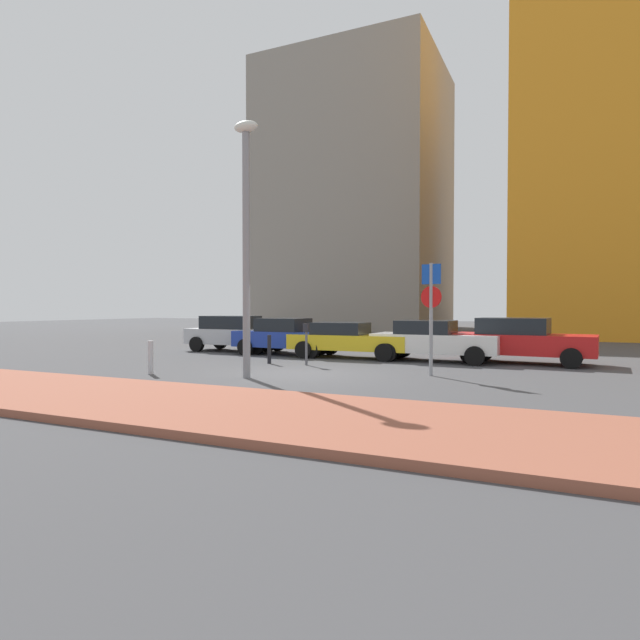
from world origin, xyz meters
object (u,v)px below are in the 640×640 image
object	(u,v)px
parked_car_blue	(287,336)
parked_car_red	(520,340)
street_lamp	(246,227)
parking_sign_post	(431,305)
traffic_bollard_near	(151,357)
traffic_bollard_mid	(269,349)
parking_meter	(306,338)
parked_car_yellow	(348,339)
parked_car_white	(434,340)
parked_car_silver	(236,333)

from	to	relation	value
parked_car_blue	parked_car_red	world-z (taller)	parked_car_red
street_lamp	parking_sign_post	bearing A→B (deg)	30.00
parking_sign_post	traffic_bollard_near	world-z (taller)	parking_sign_post
street_lamp	traffic_bollard_mid	distance (m)	5.04
street_lamp	parked_car_red	bearing A→B (deg)	47.68
parking_meter	traffic_bollard_near	xyz separation A→B (m)	(-2.96, -3.92, -0.42)
parked_car_yellow	parked_car_red	size ratio (longest dim) A/B	0.98
parked_car_blue	parking_sign_post	distance (m)	7.82
traffic_bollard_near	parked_car_white	bearing A→B (deg)	46.96
street_lamp	parked_car_yellow	bearing A→B (deg)	86.45
parked_car_silver	parked_car_red	size ratio (longest dim) A/B	0.95
parked_car_blue	traffic_bollard_near	size ratio (longest dim) A/B	4.60
parked_car_white	traffic_bollard_near	bearing A→B (deg)	-133.04
parked_car_yellow	parked_car_white	size ratio (longest dim) A/B	1.04
parked_car_yellow	traffic_bollard_mid	world-z (taller)	parked_car_yellow
parking_meter	traffic_bollard_near	size ratio (longest dim) A/B	1.45
parked_car_blue	traffic_bollard_mid	world-z (taller)	parked_car_blue
parked_car_yellow	parking_meter	bearing A→B (deg)	-96.38
parking_sign_post	parking_meter	size ratio (longest dim) A/B	2.27
parked_car_yellow	parked_car_white	bearing A→B (deg)	2.08
parked_car_silver	parked_car_white	distance (m)	8.69
parked_car_red	street_lamp	size ratio (longest dim) A/B	0.68
traffic_bollard_mid	parking_meter	bearing A→B (deg)	3.96
traffic_bollard_near	traffic_bollard_mid	bearing A→B (deg)	67.05
parking_meter	parked_car_yellow	bearing A→B (deg)	83.62
parked_car_white	parking_sign_post	bearing A→B (deg)	-78.52
parked_car_blue	parked_car_yellow	bearing A→B (deg)	-2.70
parked_car_red	parked_car_silver	bearing A→B (deg)	179.73
traffic_bollard_near	traffic_bollard_mid	distance (m)	4.16
parked_car_silver	parked_car_blue	bearing A→B (deg)	-11.69
parked_car_red	traffic_bollard_mid	xyz separation A→B (m)	(-7.63, -3.63, -0.31)
parked_car_red	street_lamp	xyz separation A→B (m)	(-6.36, -6.99, 3.23)
parked_car_white	street_lamp	xyz separation A→B (m)	(-3.57, -6.45, 3.28)
parked_car_red	parking_meter	size ratio (longest dim) A/B	3.40
parked_car_silver	traffic_bollard_near	world-z (taller)	parked_car_silver
parking_meter	traffic_bollard_near	bearing A→B (deg)	-127.08
parked_car_silver	parked_car_yellow	world-z (taller)	parked_car_silver
street_lamp	parked_car_white	bearing A→B (deg)	61.04
parked_car_yellow	traffic_bollard_near	distance (m)	7.56
traffic_bollard_near	parked_car_blue	bearing A→B (deg)	84.94
parked_car_red	traffic_bollard_near	size ratio (longest dim) A/B	4.91
parked_car_red	parking_meter	world-z (taller)	parked_car_red
parked_car_blue	traffic_bollard_near	distance (m)	6.96
parked_car_red	traffic_bollard_mid	bearing A→B (deg)	-154.58
parked_car_silver	street_lamp	bearing A→B (deg)	-54.10
parked_car_yellow	parking_sign_post	size ratio (longest dim) A/B	1.47
parked_car_silver	parked_car_blue	distance (m)	2.88
parked_car_silver	street_lamp	world-z (taller)	street_lamp
parked_car_yellow	parking_meter	world-z (taller)	parking_meter
parked_car_blue	parking_meter	xyz separation A→B (m)	(2.35, -3.01, 0.14)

